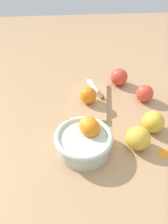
{
  "coord_description": "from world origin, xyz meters",
  "views": [
    {
      "loc": [
        -0.61,
        0.13,
        0.57
      ],
      "look_at": [
        -0.01,
        0.08,
        0.04
      ],
      "focal_mm": 35.15,
      "sensor_mm": 36.0,
      "label": 1
    }
  ],
  "objects": [
    {
      "name": "citrus_peel",
      "position": [
        -0.19,
        -0.17,
        0.0
      ],
      "size": [
        0.05,
        0.06,
        0.01
      ],
      "primitive_type": "ellipsoid",
      "rotation": [
        0.0,
        0.0,
        5.04
      ],
      "color": "orange",
      "rests_on": "ground_plane"
    },
    {
      "name": "cutting_board",
      "position": [
        0.1,
        0.05,
        0.01
      ],
      "size": [
        0.27,
        0.18,
        0.02
      ],
      "primitive_type": "cube",
      "rotation": [
        0.0,
        0.0,
        -0.16
      ],
      "color": "tan",
      "rests_on": "ground_plane"
    },
    {
      "name": "bowl",
      "position": [
        -0.14,
        0.09,
        0.04
      ],
      "size": [
        0.18,
        0.18,
        0.1
      ],
      "color": "beige",
      "rests_on": "ground_plane"
    },
    {
      "name": "apple_front_right_2",
      "position": [
        0.21,
        -0.1,
        0.04
      ],
      "size": [
        0.08,
        0.08,
        0.08
      ],
      "primitive_type": "sphere",
      "color": "#D6422D",
      "rests_on": "ground_plane"
    },
    {
      "name": "apple_front_left",
      "position": [
        -0.15,
        -0.08,
        0.04
      ],
      "size": [
        0.08,
        0.08,
        0.08
      ],
      "primitive_type": "sphere",
      "color": "gold",
      "rests_on": "ground_plane"
    },
    {
      "name": "apple_front_right",
      "position": [
        0.09,
        -0.18,
        0.04
      ],
      "size": [
        0.07,
        0.07,
        0.07
      ],
      "primitive_type": "sphere",
      "color": "#D6422D",
      "rests_on": "ground_plane"
    },
    {
      "name": "knife",
      "position": [
        0.14,
        0.01,
        0.02
      ],
      "size": [
        0.15,
        0.06,
        0.01
      ],
      "color": "silver",
      "rests_on": "cutting_board"
    },
    {
      "name": "ground_plane",
      "position": [
        0.0,
        0.0,
        0.0
      ],
      "size": [
        2.4,
        2.4,
        0.0
      ],
      "primitive_type": "plane",
      "color": "tan"
    },
    {
      "name": "apple_front_left_2",
      "position": [
        -0.08,
        -0.16,
        0.04
      ],
      "size": [
        0.08,
        0.08,
        0.08
      ],
      "primitive_type": "sphere",
      "color": "gold",
      "rests_on": "ground_plane"
    },
    {
      "name": "orange_on_board",
      "position": [
        0.08,
        0.05,
        0.05
      ],
      "size": [
        0.07,
        0.07,
        0.07
      ],
      "primitive_type": "sphere",
      "color": "orange",
      "rests_on": "cutting_board"
    }
  ]
}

